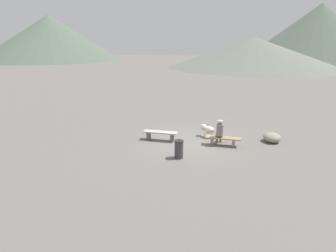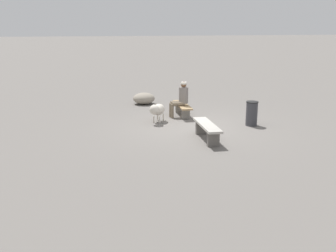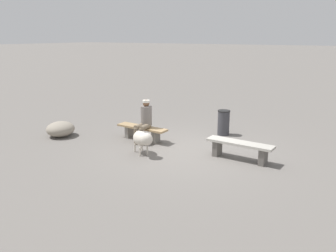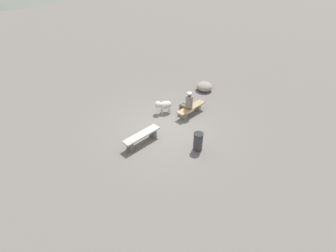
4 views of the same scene
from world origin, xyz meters
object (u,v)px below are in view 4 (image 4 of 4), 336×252
seated_person (188,102)px  boulder (204,87)px  bench_right (191,109)px  trash_bin (198,142)px  bench_left (142,137)px  dog (163,105)px

seated_person → boulder: 2.78m
bench_right → trash_bin: (-1.85, -1.83, 0.09)m
bench_left → boulder: size_ratio=1.93×
dog → boulder: size_ratio=0.92×
seated_person → boulder: (2.59, 0.90, -0.47)m
seated_person → dog: (-0.61, 0.98, -0.27)m
dog → bench_left: bearing=54.5°
boulder → bench_left: bearing=-170.9°
bench_left → seated_person: size_ratio=1.38×
bench_right → trash_bin: 2.61m
trash_bin → boulder: trash_bin is taller
bench_left → trash_bin: (1.26, -1.94, 0.07)m
dog → trash_bin: (-1.07, -2.91, -0.04)m
bench_right → seated_person: size_ratio=1.33×
seated_person → trash_bin: 2.58m
bench_right → trash_bin: size_ratio=2.11×
boulder → seated_person: bearing=-160.9°
bench_left → boulder: 5.60m
seated_person → bench_right: bearing=-32.9°
bench_right → seated_person: bearing=152.3°
seated_person → trash_bin: size_ratio=1.58×
bench_right → seated_person: (-0.17, 0.10, 0.40)m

